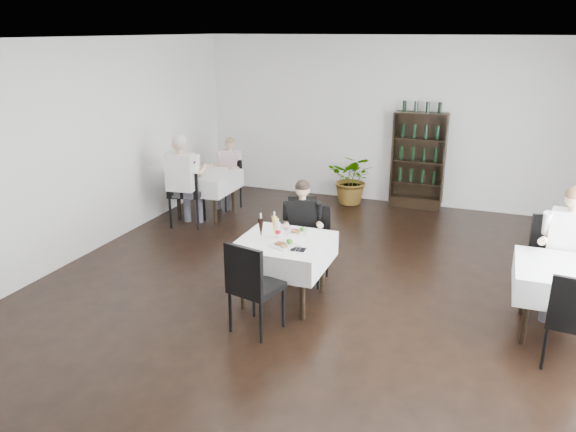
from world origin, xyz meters
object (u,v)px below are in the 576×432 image
object	(u,v)px
wine_shelf	(418,162)
main_table	(284,252)
potted_tree	(353,179)
diner_main	(302,223)

from	to	relation	value
wine_shelf	main_table	xyz separation A→B (m)	(-0.90, -4.31, -0.23)
potted_tree	diner_main	bearing A→B (deg)	-86.31
potted_tree	wine_shelf	bearing A→B (deg)	9.91
main_table	potted_tree	distance (m)	4.13
wine_shelf	diner_main	xyz separation A→B (m)	(-0.91, -3.63, -0.09)
main_table	potted_tree	world-z (taller)	potted_tree
wine_shelf	main_table	world-z (taller)	wine_shelf
wine_shelf	diner_main	world-z (taller)	wine_shelf
wine_shelf	potted_tree	xyz separation A→B (m)	(-1.13, -0.20, -0.38)
wine_shelf	potted_tree	distance (m)	1.21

